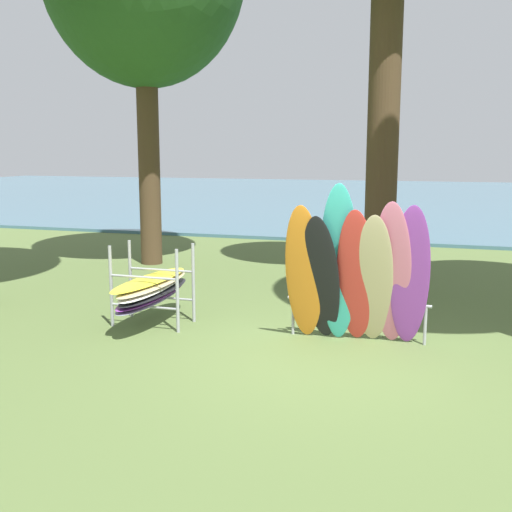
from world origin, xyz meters
TOP-DOWN VIEW (x-y plane):
  - ground_plane at (0.00, 0.00)m, footprint 80.00×80.00m
  - lake_water at (0.00, 28.03)m, footprint 80.00×36.00m
  - leaning_board_pile at (0.28, 0.63)m, footprint 2.03×0.77m
  - board_storage_rack at (-2.87, 0.73)m, footprint 1.15×2.13m

SIDE VIEW (x-z plane):
  - ground_plane at x=0.00m, z-range 0.00..0.00m
  - lake_water at x=0.00m, z-range 0.00..0.10m
  - board_storage_rack at x=-2.87m, z-range -0.07..1.18m
  - leaning_board_pile at x=0.28m, z-range -0.14..2.11m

